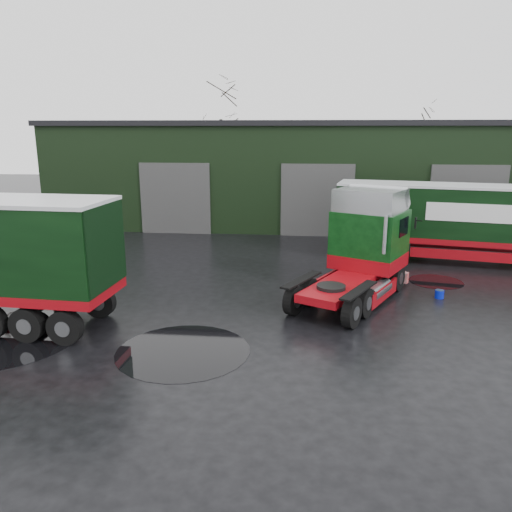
{
  "coord_description": "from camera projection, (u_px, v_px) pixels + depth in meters",
  "views": [
    {
      "loc": [
        1.33,
        -13.68,
        5.82
      ],
      "look_at": [
        -0.26,
        2.43,
        1.7
      ],
      "focal_mm": 35.0,
      "sensor_mm": 36.0,
      "label": 1
    }
  ],
  "objects": [
    {
      "name": "puddle_2",
      "position": [
        2.0,
        338.0,
        14.34
      ],
      "size": [
        4.47,
        4.47,
        0.01
      ],
      "primitive_type": "cylinder",
      "color": "black",
      "rests_on": "ground"
    },
    {
      "name": "puddle_1",
      "position": [
        436.0,
        282.0,
        19.61
      ],
      "size": [
        2.09,
        2.09,
        0.01
      ],
      "primitive_type": "cylinder",
      "color": "black",
      "rests_on": "ground"
    },
    {
      "name": "tree_back_b",
      "position": [
        410.0,
        155.0,
        41.81
      ],
      "size": [
        4.4,
        4.4,
        7.5
      ],
      "primitive_type": null,
      "color": "black",
      "rests_on": "ground"
    },
    {
      "name": "ground",
      "position": [
        257.0,
        332.0,
        14.76
      ],
      "size": [
        100.0,
        100.0,
        0.0
      ],
      "primitive_type": "plane",
      "color": "black"
    },
    {
      "name": "puddle_0",
      "position": [
        183.0,
        351.0,
        13.47
      ],
      "size": [
        3.63,
        3.63,
        0.01
      ],
      "primitive_type": "cylinder",
      "color": "black",
      "rests_on": "ground"
    },
    {
      "name": "wash_bucket",
      "position": [
        439.0,
        294.0,
        17.68
      ],
      "size": [
        0.33,
        0.33,
        0.29
      ],
      "primitive_type": "cylinder",
      "rotation": [
        0.0,
        0.0,
        0.05
      ],
      "color": "#0817AF",
      "rests_on": "ground"
    },
    {
      "name": "tree_back_a",
      "position": [
        221.0,
        142.0,
        43.08
      ],
      "size": [
        4.4,
        4.4,
        9.5
      ],
      "primitive_type": null,
      "color": "black",
      "rests_on": "ground"
    },
    {
      "name": "hero_tractor",
      "position": [
        351.0,
        248.0,
        16.88
      ],
      "size": [
        5.16,
        6.65,
        3.81
      ],
      "primitive_type": null,
      "rotation": [
        0.0,
        0.0,
        -0.48
      ],
      "color": "black",
      "rests_on": "ground"
    },
    {
      "name": "warehouse",
      "position": [
        316.0,
        171.0,
        33.07
      ],
      "size": [
        32.4,
        12.4,
        6.3
      ],
      "color": "black",
      "rests_on": "ground"
    },
    {
      "name": "lorry_right",
      "position": [
        454.0,
        223.0,
        22.24
      ],
      "size": [
        13.5,
        4.92,
        3.5
      ],
      "primitive_type": null,
      "rotation": [
        0.0,
        0.0,
        -1.77
      ],
      "color": "silver",
      "rests_on": "ground"
    }
  ]
}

